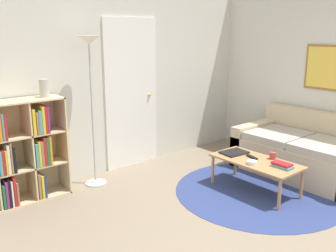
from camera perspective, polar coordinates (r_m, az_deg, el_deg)
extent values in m
cube|color=silver|center=(4.94, -8.88, 7.89)|extent=(7.58, 0.05, 2.60)
cube|color=white|center=(5.11, -5.58, 4.86)|extent=(0.83, 0.02, 2.01)
sphere|color=tan|center=(5.27, -2.83, 4.74)|extent=(0.04, 0.04, 0.04)
cube|color=silver|center=(5.64, 19.88, 8.00)|extent=(0.05, 5.69, 2.60)
cube|color=olive|center=(5.40, 23.70, 8.09)|extent=(0.02, 0.74, 0.60)
cube|color=yellow|center=(5.39, 23.64, 8.09)|extent=(0.01, 0.68, 0.54)
cylinder|color=navy|center=(4.59, 13.63, -9.64)|extent=(1.95, 1.95, 0.01)
cube|color=beige|center=(4.53, -15.87, -2.58)|extent=(0.02, 0.34, 1.13)
cube|color=beige|center=(4.21, -23.53, 3.31)|extent=(1.17, 0.34, 0.02)
cube|color=beige|center=(4.53, -22.13, -10.59)|extent=(1.17, 0.34, 0.02)
cube|color=beige|center=(4.49, -23.43, -3.38)|extent=(1.17, 0.02, 1.13)
cube|color=beige|center=(4.39, -20.46, -3.46)|extent=(0.02, 0.32, 1.09)
cube|color=beige|center=(4.40, -22.58, -6.16)|extent=(1.13, 0.32, 0.02)
cube|color=beige|center=(4.29, -23.04, -1.58)|extent=(1.13, 0.32, 0.02)
cube|color=#196B38|center=(4.41, -24.13, -9.48)|extent=(0.02, 0.27, 0.27)
cube|color=#7F287A|center=(4.39, -23.66, -9.33)|extent=(0.03, 0.21, 0.30)
cube|color=black|center=(4.39, -23.27, -9.21)|extent=(0.03, 0.20, 0.31)
cube|color=silver|center=(4.41, -23.00, -9.20)|extent=(0.02, 0.23, 0.29)
cube|color=#B21E23|center=(4.41, -22.68, -8.90)|extent=(0.03, 0.23, 0.33)
cube|color=olive|center=(4.44, -22.34, -9.20)|extent=(0.02, 0.25, 0.26)
cube|color=olive|center=(4.50, -19.45, -8.38)|extent=(0.03, 0.25, 0.29)
cube|color=gold|center=(4.50, -18.94, -8.50)|extent=(0.03, 0.21, 0.27)
cube|color=navy|center=(4.53, -18.67, -8.44)|extent=(0.02, 0.25, 0.25)
cube|color=#B21E23|center=(4.26, -24.07, -4.93)|extent=(0.03, 0.20, 0.26)
cube|color=gold|center=(4.30, -23.83, -4.79)|extent=(0.02, 0.26, 0.26)
cube|color=silver|center=(4.28, -23.46, -4.50)|extent=(0.03, 0.22, 0.31)
cube|color=olive|center=(4.27, -23.09, -4.34)|extent=(0.02, 0.20, 0.33)
cube|color=black|center=(4.32, -22.82, -4.52)|extent=(0.03, 0.27, 0.27)
cube|color=teal|center=(4.36, -19.72, -4.07)|extent=(0.03, 0.21, 0.27)
cube|color=gold|center=(4.39, -19.48, -3.78)|extent=(0.02, 0.26, 0.29)
cube|color=olive|center=(4.40, -19.09, -3.74)|extent=(0.03, 0.25, 0.28)
cube|color=#B21E23|center=(4.38, -18.57, -3.56)|extent=(0.03, 0.19, 0.32)
cube|color=#196B38|center=(4.41, -18.29, -3.43)|extent=(0.03, 0.23, 0.32)
cube|color=orange|center=(4.41, -17.88, -3.35)|extent=(0.02, 0.21, 0.32)
cube|color=teal|center=(4.18, -24.22, 0.01)|extent=(0.02, 0.22, 0.28)
cube|color=#B21E23|center=(4.20, -23.96, 0.03)|extent=(0.02, 0.26, 0.27)
cube|color=gold|center=(4.27, -20.18, 0.70)|extent=(0.03, 0.22, 0.28)
cube|color=olive|center=(4.28, -19.69, 0.52)|extent=(0.02, 0.21, 0.24)
cube|color=teal|center=(4.30, -19.36, 0.72)|extent=(0.03, 0.24, 0.26)
cube|color=gold|center=(4.30, -18.91, 1.03)|extent=(0.03, 0.22, 0.30)
cube|color=#B21E23|center=(4.32, -18.63, 1.09)|extent=(0.02, 0.25, 0.30)
cube|color=#7F287A|center=(4.33, -18.30, 1.10)|extent=(0.02, 0.23, 0.29)
cylinder|color=#B7B7BC|center=(4.77, -10.93, -8.50)|extent=(0.27, 0.27, 0.01)
cylinder|color=#B7B7BC|center=(4.51, -11.45, 1.94)|extent=(0.02, 0.02, 1.69)
cone|color=white|center=(4.41, -12.00, 12.69)|extent=(0.27, 0.27, 0.10)
cube|color=#CCB793|center=(5.22, 19.89, -4.77)|extent=(0.95, 1.69, 0.42)
cube|color=#CCB793|center=(5.50, 22.14, -1.99)|extent=(0.16, 1.69, 0.79)
cube|color=#CCB793|center=(5.59, 13.22, -2.27)|extent=(0.95, 0.16, 0.56)
cube|color=#B2AC9F|center=(4.92, 23.08, -3.04)|extent=(0.75, 0.66, 0.10)
cube|color=#B2AC9F|center=(5.25, 16.48, -1.44)|extent=(0.75, 0.66, 0.10)
cube|color=#AD7F51|center=(4.47, 13.25, -5.23)|extent=(0.51, 1.03, 0.02)
cylinder|color=#AD7F51|center=(4.13, 16.62, -9.98)|extent=(0.04, 0.04, 0.36)
cylinder|color=#AD7F51|center=(4.67, 6.84, -6.60)|extent=(0.04, 0.04, 0.36)
cylinder|color=#AD7F51|center=(4.47, 19.70, -8.34)|extent=(0.04, 0.04, 0.36)
cylinder|color=#AD7F51|center=(4.97, 10.23, -5.41)|extent=(0.04, 0.04, 0.36)
cube|color=black|center=(4.66, 10.04, -3.99)|extent=(0.33, 0.26, 0.02)
cylinder|color=silver|center=(4.33, 12.69, -5.44)|extent=(0.12, 0.12, 0.04)
cube|color=teal|center=(4.30, 17.10, -5.95)|extent=(0.12, 0.21, 0.03)
cube|color=#B21E23|center=(4.31, 16.98, -5.54)|extent=(0.12, 0.21, 0.03)
cylinder|color=#A33D33|center=(4.55, 15.67, -4.38)|extent=(0.07, 0.07, 0.08)
cube|color=black|center=(4.53, 12.67, -4.65)|extent=(0.09, 0.18, 0.02)
cylinder|color=#B7B2A8|center=(4.33, -18.37, 5.49)|extent=(0.10, 0.10, 0.20)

